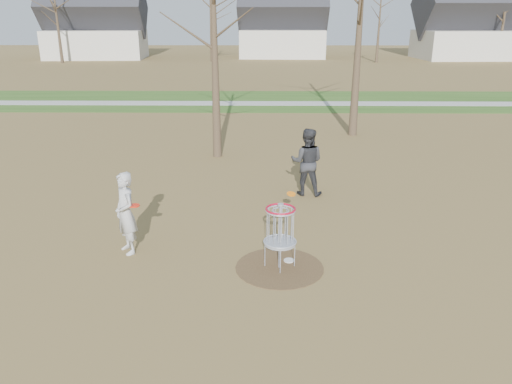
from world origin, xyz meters
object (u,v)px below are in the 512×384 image
disc_grounded (289,260)px  disc_golf_basket (280,226)px  player_standing (126,213)px  player_throwing (307,162)px

disc_grounded → disc_golf_basket: 0.96m
player_standing → disc_golf_basket: size_ratio=1.33×
player_standing → player_throwing: bearing=95.6°
player_throwing → disc_golf_basket: 4.54m
player_standing → disc_grounded: size_ratio=8.16×
player_throwing → player_standing: bearing=53.5°
player_standing → disc_golf_basket: bearing=41.4°
player_standing → disc_grounded: (3.45, -0.40, -0.88)m
player_throwing → disc_golf_basket: (-0.89, -4.45, -0.04)m
player_standing → disc_grounded: player_standing is taller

